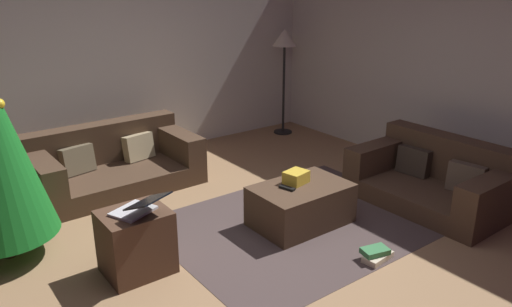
# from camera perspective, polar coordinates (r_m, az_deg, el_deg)

# --- Properties ---
(ground_plane) EXTENTS (6.40, 6.40, 0.00)m
(ground_plane) POSITION_cam_1_polar(r_m,az_deg,el_deg) (4.29, -0.57, -12.18)
(ground_plane) COLOR #93704C
(rear_partition) EXTENTS (6.40, 0.12, 2.60)m
(rear_partition) POSITION_cam_1_polar(r_m,az_deg,el_deg) (6.53, -17.44, 10.22)
(rear_partition) COLOR beige
(rear_partition) RESTS_ON ground_plane
(corner_partition) EXTENTS (0.12, 6.40, 2.60)m
(corner_partition) POSITION_cam_1_polar(r_m,az_deg,el_deg) (6.14, 24.05, 8.89)
(corner_partition) COLOR beige
(corner_partition) RESTS_ON ground_plane
(couch_left) EXTENTS (1.82, 1.00, 0.69)m
(couch_left) POSITION_cam_1_polar(r_m,az_deg,el_deg) (5.86, -16.25, -1.17)
(couch_left) COLOR #473323
(couch_left) RESTS_ON ground_plane
(couch_right) EXTENTS (0.97, 1.57, 0.68)m
(couch_right) POSITION_cam_1_polar(r_m,az_deg,el_deg) (5.56, 19.95, -2.76)
(couch_right) COLOR #473323
(couch_right) RESTS_ON ground_plane
(ottoman) EXTENTS (0.92, 0.61, 0.40)m
(ottoman) POSITION_cam_1_polar(r_m,az_deg,el_deg) (4.81, 5.18, -5.91)
(ottoman) COLOR #473323
(ottoman) RESTS_ON ground_plane
(gift_box) EXTENTS (0.25, 0.22, 0.12)m
(gift_box) POSITION_cam_1_polar(r_m,az_deg,el_deg) (4.77, 4.65, -2.73)
(gift_box) COLOR gold
(gift_box) RESTS_ON ottoman
(tv_remote) EXTENTS (0.09, 0.17, 0.02)m
(tv_remote) POSITION_cam_1_polar(r_m,az_deg,el_deg) (4.64, 3.60, -3.99)
(tv_remote) COLOR black
(tv_remote) RESTS_ON ottoman
(side_table) EXTENTS (0.52, 0.44, 0.53)m
(side_table) POSITION_cam_1_polar(r_m,az_deg,el_deg) (4.13, -13.68, -9.90)
(side_table) COLOR #4C3323
(side_table) RESTS_ON ground_plane
(laptop) EXTENTS (0.44, 0.50, 0.18)m
(laptop) POSITION_cam_1_polar(r_m,az_deg,el_deg) (3.94, -13.39, -6.06)
(laptop) COLOR silver
(laptop) RESTS_ON side_table
(book_stack) EXTENTS (0.30, 0.21, 0.10)m
(book_stack) POSITION_cam_1_polar(r_m,az_deg,el_deg) (4.39, 13.75, -11.27)
(book_stack) COLOR beige
(book_stack) RESTS_ON ground_plane
(corner_lamp) EXTENTS (0.36, 0.36, 1.57)m
(corner_lamp) POSITION_cam_1_polar(r_m,az_deg,el_deg) (7.42, 3.31, 12.32)
(corner_lamp) COLOR black
(corner_lamp) RESTS_ON ground_plane
(area_rug) EXTENTS (2.60, 2.00, 0.01)m
(area_rug) POSITION_cam_1_polar(r_m,az_deg,el_deg) (4.89, 5.11, -7.98)
(area_rug) COLOR #453836
(area_rug) RESTS_ON ground_plane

